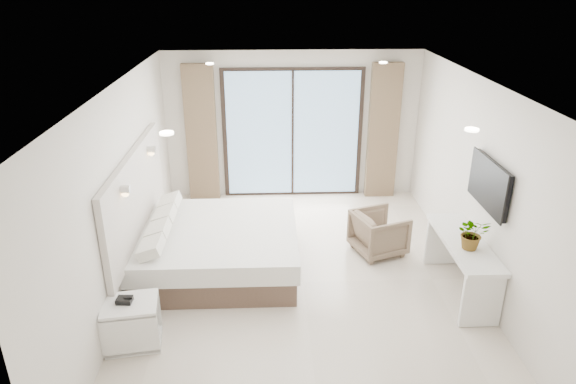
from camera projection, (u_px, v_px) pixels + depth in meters
name	position (u px, v px, depth m)	size (l,w,h in m)	color
ground	(303.00, 282.00, 7.05)	(6.20, 6.20, 0.00)	beige
room_shell	(286.00, 155.00, 7.15)	(4.62, 6.22, 2.72)	silver
bed	(217.00, 247.00, 7.30)	(2.22, 2.11, 0.76)	brown
nightstand	(132.00, 323.00, 5.79)	(0.66, 0.58, 0.55)	white
phone	(124.00, 300.00, 5.68)	(0.17, 0.13, 0.06)	black
console_desk	(462.00, 255.00, 6.63)	(0.50, 1.62, 0.77)	white
plant	(472.00, 237.00, 6.30)	(0.38, 0.42, 0.33)	#33662D
armchair	(379.00, 231.00, 7.69)	(0.70, 0.65, 0.72)	#7D6252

